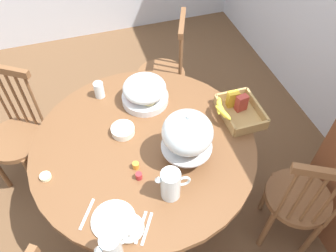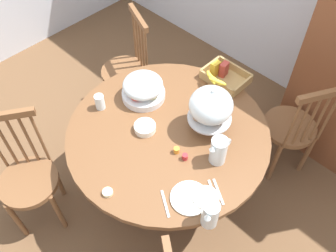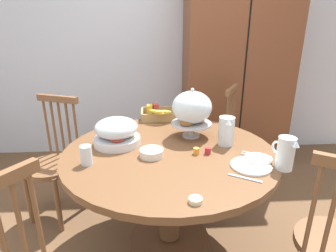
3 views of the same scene
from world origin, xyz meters
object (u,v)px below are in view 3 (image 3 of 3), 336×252
object	(u,v)px
wooden_armoire	(235,75)
drinking_glass	(86,155)
milk_pitcher	(226,132)
pastry_stand_with_dome	(192,109)
butter_dish	(195,200)
china_plate_small	(259,159)
cereal_basket	(158,114)
windsor_chair_far_side	(214,139)
dining_table	(169,176)
fruit_platter_covered	(117,132)
orange_juice_pitcher	(285,155)
windsor_chair_near_window	(54,165)
china_plate_large	(251,166)
cereal_bowl	(152,153)

from	to	relation	value
wooden_armoire	drinking_glass	size ratio (longest dim) A/B	17.82
milk_pitcher	pastry_stand_with_dome	bearing A→B (deg)	142.51
milk_pitcher	drinking_glass	xyz separation A→B (m)	(-0.84, -0.22, -0.03)
milk_pitcher	butter_dish	bearing A→B (deg)	-115.81
china_plate_small	cereal_basket	bearing A→B (deg)	123.45
windsor_chair_far_side	cereal_basket	bearing A→B (deg)	-158.84
wooden_armoire	cereal_basket	world-z (taller)	wooden_armoire
pastry_stand_with_dome	drinking_glass	size ratio (longest dim) A/B	3.13
butter_dish	wooden_armoire	bearing A→B (deg)	68.80
milk_pitcher	china_plate_small	world-z (taller)	milk_pitcher
dining_table	fruit_platter_covered	size ratio (longest dim) A/B	4.39
milk_pitcher	drinking_glass	bearing A→B (deg)	-165.17
drinking_glass	fruit_platter_covered	bearing A→B (deg)	63.51
orange_juice_pitcher	butter_dish	bearing A→B (deg)	-152.53
windsor_chair_near_window	china_plate_large	bearing A→B (deg)	-26.69
fruit_platter_covered	orange_juice_pitcher	bearing A→B (deg)	-22.96
cereal_basket	butter_dish	xyz separation A→B (m)	(0.12, -1.18, -0.03)
china_plate_small	cereal_bowl	distance (m)	0.61
fruit_platter_covered	china_plate_small	xyz separation A→B (m)	(0.83, -0.30, -0.07)
wooden_armoire	cereal_bowl	world-z (taller)	wooden_armoire
drinking_glass	pastry_stand_with_dome	bearing A→B (deg)	30.67
dining_table	milk_pitcher	world-z (taller)	milk_pitcher
dining_table	fruit_platter_covered	distance (m)	0.44
wooden_armoire	milk_pitcher	xyz separation A→B (m)	(-0.45, -1.30, -0.16)
pastry_stand_with_dome	orange_juice_pitcher	bearing A→B (deg)	-49.37
dining_table	cereal_basket	distance (m)	0.66
cereal_basket	windsor_chair_far_side	bearing A→B (deg)	21.16
orange_juice_pitcher	china_plate_large	xyz separation A→B (m)	(-0.17, 0.03, -0.08)
fruit_platter_covered	drinking_glass	world-z (taller)	fruit_platter_covered
cereal_basket	cereal_bowl	xyz separation A→B (m)	(-0.06, -0.71, -0.02)
wooden_armoire	windsor_chair_far_side	bearing A→B (deg)	-121.78
windsor_chair_far_side	cereal_bowl	xyz separation A→B (m)	(-0.60, -0.92, 0.31)
fruit_platter_covered	china_plate_small	world-z (taller)	fruit_platter_covered
wooden_armoire	china_plate_large	bearing A→B (deg)	-103.56
china_plate_large	dining_table	bearing A→B (deg)	148.31
drinking_glass	china_plate_large	bearing A→B (deg)	-5.68
cereal_bowl	china_plate_small	bearing A→B (deg)	-9.83
drinking_glass	butter_dish	xyz separation A→B (m)	(0.54, -0.39, -0.04)
wooden_armoire	pastry_stand_with_dome	bearing A→B (deg)	-119.53
windsor_chair_far_side	cereal_bowl	world-z (taller)	windsor_chair_far_side
wooden_armoire	butter_dish	size ratio (longest dim) A/B	32.67
wooden_armoire	windsor_chair_near_window	size ratio (longest dim) A/B	2.01
cereal_bowl	drinking_glass	distance (m)	0.37
orange_juice_pitcher	china_plate_small	xyz separation A→B (m)	(-0.10, 0.09, -0.07)
wooden_armoire	windsor_chair_far_side	size ratio (longest dim) A/B	2.01
dining_table	milk_pitcher	distance (m)	0.46
dining_table	butter_dish	bearing A→B (deg)	-82.65
dining_table	china_plate_large	world-z (taller)	china_plate_large
fruit_platter_covered	cereal_bowl	xyz separation A→B (m)	(0.22, -0.20, -0.06)
wooden_armoire	cereal_bowl	size ratio (longest dim) A/B	14.00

